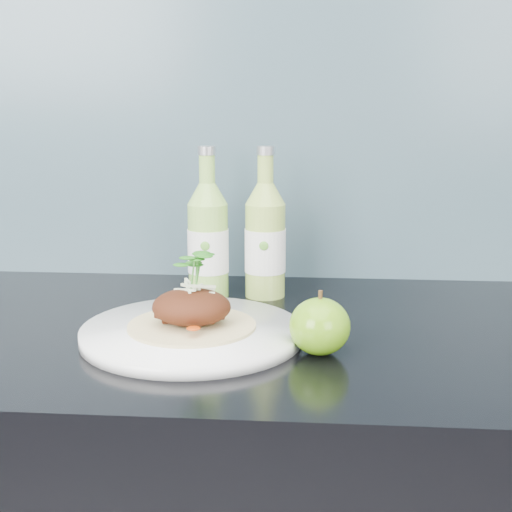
{
  "coord_description": "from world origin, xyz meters",
  "views": [
    {
      "loc": [
        0.1,
        0.75,
        1.21
      ],
      "look_at": [
        0.02,
        1.7,
        1.0
      ],
      "focal_mm": 50.0,
      "sensor_mm": 36.0,
      "label": 1
    }
  ],
  "objects_px": {
    "dinner_plate": "(192,333)",
    "green_apple": "(320,326)",
    "cider_bottle_right": "(265,240)",
    "cider_bottle_left": "(208,240)"
  },
  "relations": [
    {
      "from": "dinner_plate",
      "to": "green_apple",
      "type": "height_order",
      "value": "green_apple"
    },
    {
      "from": "dinner_plate",
      "to": "cider_bottle_right",
      "type": "relative_size",
      "value": 1.58
    },
    {
      "from": "cider_bottle_left",
      "to": "dinner_plate",
      "type": "bearing_deg",
      "value": -68.64
    },
    {
      "from": "dinner_plate",
      "to": "cider_bottle_right",
      "type": "bearing_deg",
      "value": 69.16
    },
    {
      "from": "cider_bottle_left",
      "to": "green_apple",
      "type": "bearing_deg",
      "value": -35.91
    },
    {
      "from": "dinner_plate",
      "to": "cider_bottle_left",
      "type": "xyz_separation_m",
      "value": [
        -0.01,
        0.21,
        0.08
      ]
    },
    {
      "from": "cider_bottle_left",
      "to": "cider_bottle_right",
      "type": "bearing_deg",
      "value": 24.42
    },
    {
      "from": "dinner_plate",
      "to": "green_apple",
      "type": "distance_m",
      "value": 0.18
    },
    {
      "from": "green_apple",
      "to": "cider_bottle_right",
      "type": "height_order",
      "value": "cider_bottle_right"
    },
    {
      "from": "dinner_plate",
      "to": "cider_bottle_right",
      "type": "height_order",
      "value": "cider_bottle_right"
    }
  ]
}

